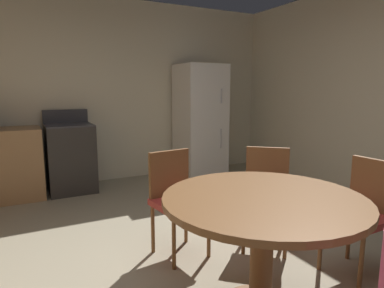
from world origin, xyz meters
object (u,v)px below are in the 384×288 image
Objects in this scene: chair_northeast at (266,190)px; chair_east at (363,209)px; refrigerator at (200,121)px; oven_range at (71,157)px; chair_north at (176,196)px; dining_table at (263,221)px.

chair_east is (0.34, -0.71, 0.00)m from chair_northeast.
chair_east is (-0.34, -3.15, -0.38)m from refrigerator.
oven_range is 1.26× the size of chair_north.
chair_east is 1.45m from chair_north.
chair_north is (0.53, -2.26, 0.03)m from oven_range.
refrigerator reaches higher than chair_north.
chair_east is (0.98, 0.03, -0.10)m from dining_table.
refrigerator is 2.02× the size of chair_north.
chair_northeast reaches higher than dining_table.
refrigerator reaches higher than dining_table.
chair_north is (-1.11, 0.94, 0.00)m from chair_east.
dining_table is 1.39× the size of chair_north.
oven_range is at bearing -174.18° from chair_north.
refrigerator reaches higher than chair_northeast.
dining_table is at bearing 0.00° from chair_northeast.
oven_range is at bearing -64.69° from chair_east.
oven_range is at bearing 101.57° from dining_table.
chair_north is (-0.77, 0.23, 0.00)m from chair_northeast.
dining_table is 0.99m from chair_northeast.
dining_table is 0.99m from chair_east.
refrigerator reaches higher than oven_range.
oven_range is 3.30m from dining_table.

